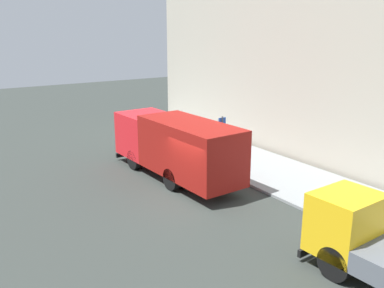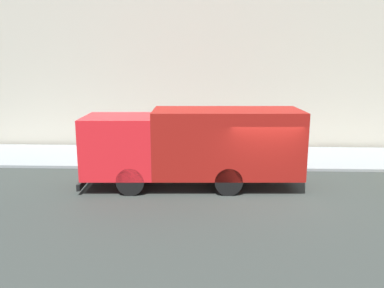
# 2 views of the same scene
# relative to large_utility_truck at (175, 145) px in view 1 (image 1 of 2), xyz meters

# --- Properties ---
(ground) EXTENTS (80.00, 80.00, 0.00)m
(ground) POSITION_rel_large_utility_truck_xyz_m (-0.79, -2.59, -1.66)
(ground) COLOR #2F3531
(sidewalk) EXTENTS (4.38, 30.00, 0.12)m
(sidewalk) POSITION_rel_large_utility_truck_xyz_m (4.40, -2.59, -1.60)
(sidewalk) COLOR gray
(sidewalk) RESTS_ON ground
(building_facade) EXTENTS (0.50, 30.00, 12.95)m
(building_facade) POSITION_rel_large_utility_truck_xyz_m (7.09, -2.59, 4.82)
(building_facade) COLOR #B4AD9B
(building_facade) RESTS_ON ground
(large_utility_truck) EXTENTS (2.65, 8.25, 2.95)m
(large_utility_truck) POSITION_rel_large_utility_truck_xyz_m (0.00, 0.00, 0.00)
(large_utility_truck) COLOR red
(large_utility_truck) RESTS_ON ground
(small_flatbed_truck) EXTENTS (2.17, 5.26, 2.34)m
(small_flatbed_truck) POSITION_rel_large_utility_truck_xyz_m (0.26, -10.54, -0.56)
(small_flatbed_truck) COLOR yellow
(small_flatbed_truck) RESTS_ON ground
(pedestrian_walking) EXTENTS (0.43, 0.43, 1.67)m
(pedestrian_walking) POSITION_rel_large_utility_truck_xyz_m (2.73, 1.40, -0.67)
(pedestrian_walking) COLOR black
(pedestrian_walking) RESTS_ON sidewalk
(traffic_cone_orange) EXTENTS (0.52, 0.52, 0.74)m
(traffic_cone_orange) POSITION_rel_large_utility_truck_xyz_m (2.65, 4.65, -1.17)
(traffic_cone_orange) COLOR orange
(traffic_cone_orange) RESTS_ON sidewalk
(street_sign_post) EXTENTS (0.44, 0.08, 2.65)m
(street_sign_post) POSITION_rel_large_utility_truck_xyz_m (2.62, -0.23, 0.02)
(street_sign_post) COLOR #4C5156
(street_sign_post) RESTS_ON sidewalk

